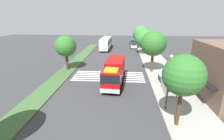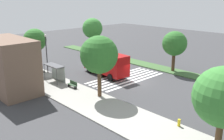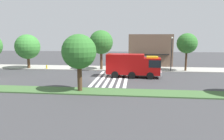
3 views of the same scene
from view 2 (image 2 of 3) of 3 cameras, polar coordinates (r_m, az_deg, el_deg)
The scene contains 15 objects.
ground_plane at distance 37.53m, azimuth 5.62°, elevation -2.62°, with size 120.00×120.00×0.00m, color #38383A.
sidewalk at distance 31.22m, azimuth -6.26°, elevation -6.48°, with size 60.00×5.71×0.14m, color #9E9B93.
median_strip at distance 43.94m, azimuth 12.80°, elevation -0.05°, with size 60.00×3.00×0.14m, color #3D6033.
crosswalk at distance 38.95m, azimuth 3.13°, elevation -1.85°, with size 4.95×12.39×0.01m.
fire_truck at distance 39.95m, azimuth -1.59°, elevation 1.68°, with size 8.82×3.34×3.70m.
bus_stop_shelter at distance 37.66m, azimuth -12.47°, elevation 0.14°, with size 3.50×1.40×2.46m.
bench_near_shelter at distance 34.84m, azimuth -8.85°, elevation -3.22°, with size 1.60×0.50×0.90m.
street_lamp at distance 41.42m, azimuth -14.55°, elevation 4.23°, with size 0.36×0.36×6.28m.
storefront_building at distance 35.41m, azimuth -22.26°, elevation 0.97°, with size 9.37×5.48×6.99m.
sidewalk_tree_west at distance 21.88m, azimuth 23.86°, elevation -5.62°, with size 4.94×4.94×6.79m.
sidewalk_tree_center at distance 30.18m, azimuth -2.93°, elevation 3.40°, with size 4.57×4.57×7.56m.
sidewalk_tree_far_east at distance 43.41m, azimuth -16.96°, elevation 6.44°, with size 3.72×3.72×6.97m.
median_tree_far_west at distance 42.57m, azimuth 13.91°, elevation 5.77°, with size 4.01×4.01×6.61m.
median_tree_west at distance 56.42m, azimuth -4.42°, elevation 9.32°, with size 4.43×4.43×7.45m.
fire_hydrant at distance 25.48m, azimuth 14.84°, elevation -11.39°, with size 0.28×0.28×0.70m, color gold.
Camera 2 is at (-23.06, 27.04, 12.06)m, focal length 40.62 mm.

